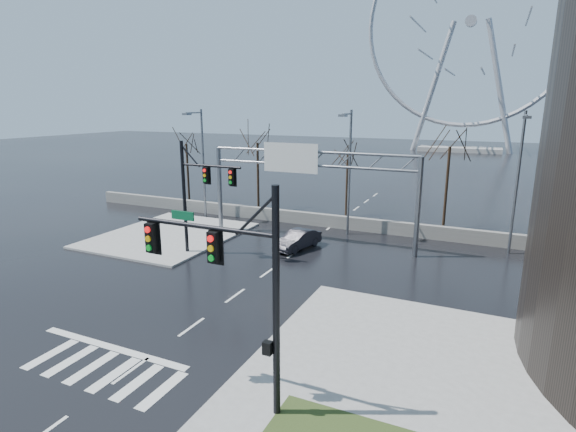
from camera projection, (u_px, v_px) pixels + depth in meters
The scene contains 17 objects.
ground at pixel (192, 327), 21.49m from camera, with size 260.00×260.00×0.00m, color black.
sidewalk_right_ext at pixel (412, 352), 19.19m from camera, with size 12.00×10.00×0.15m, color gray.
sidewalk_far at pixel (170, 235), 36.51m from camera, with size 10.00×12.00×0.15m, color gray.
barrier_wall at pixel (331, 221), 39.01m from camera, with size 52.00×0.50×1.10m, color slate.
signal_mast_near at pixel (238, 276), 14.68m from camera, with size 5.52×0.41×8.00m.
signal_mast_far at pixel (197, 188), 30.61m from camera, with size 4.72×0.41×8.00m.
sign_gantry at pixel (305, 176), 33.60m from camera, with size 16.36×0.40×7.60m.
streetlight_left at pixel (201, 155), 40.96m from camera, with size 0.50×2.55×10.00m.
streetlight_mid at pixel (348, 163), 35.30m from camera, with size 0.50×2.55×10.00m.
streetlight_right at pixel (519, 173), 30.45m from camera, with size 0.50×2.55×10.00m.
tree_far_left at pixel (187, 150), 48.62m from camera, with size 3.50×3.50×7.00m.
tree_left at pixel (258, 151), 44.44m from camera, with size 3.75×3.75×7.50m.
tree_center at pixel (348, 162), 41.88m from camera, with size 3.25×3.25×6.50m.
tree_right at pixel (449, 156), 37.10m from camera, with size 3.90×3.90×7.80m.
tree_far_right at pixel (558, 171), 34.50m from camera, with size 3.40×3.40×6.80m.
ferris_wheel at pixel (470, 30), 97.07m from camera, with size 45.00×6.00×50.91m.
car at pixel (298, 240), 33.09m from camera, with size 1.46×4.19×1.38m, color black.
Camera 1 is at (12.36, -15.89, 10.31)m, focal length 28.00 mm.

